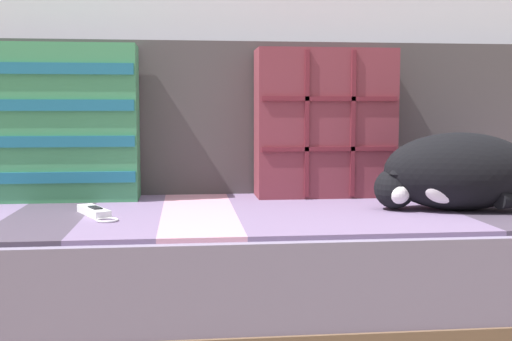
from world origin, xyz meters
The scene contains 6 objects.
couch centered at (0.00, 0.14, 0.18)m, with size 1.86×0.81×0.37m.
sofa_backrest centered at (0.00, 0.48, 0.59)m, with size 1.82×0.14×0.44m.
throw_pillow_quilted centered at (0.10, 0.33, 0.58)m, with size 0.39×0.14×0.41m.
throw_pillow_striped centered at (-0.63, 0.33, 0.58)m, with size 0.42×0.14×0.42m.
sleeping_cat centered at (0.35, 0.04, 0.46)m, with size 0.43×0.24×0.19m.
game_remote_far centered at (-0.50, 0.06, 0.38)m, with size 0.12×0.19×0.02m.
Camera 1 is at (-0.29, -1.44, 0.62)m, focal length 45.00 mm.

